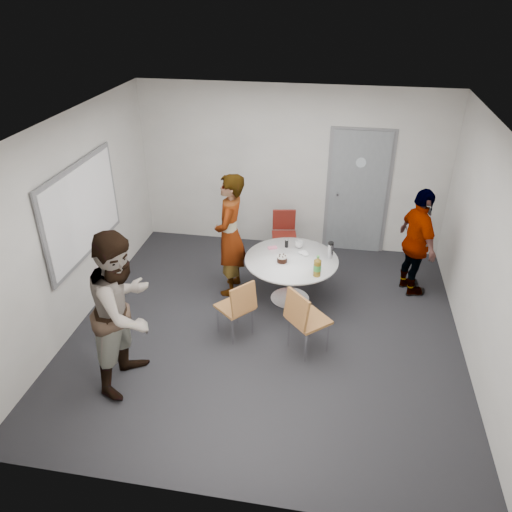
% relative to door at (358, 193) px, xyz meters
% --- Properties ---
extents(floor, '(5.00, 5.00, 0.00)m').
position_rel_door_xyz_m(floor, '(-1.10, -2.48, -1.03)').
color(floor, black).
rests_on(floor, ground).
extents(ceiling, '(5.00, 5.00, 0.00)m').
position_rel_door_xyz_m(ceiling, '(-1.10, -2.48, 1.67)').
color(ceiling, silver).
rests_on(ceiling, wall_back).
extents(wall_back, '(5.00, 0.00, 5.00)m').
position_rel_door_xyz_m(wall_back, '(-1.10, 0.02, 0.32)').
color(wall_back, '#BCB8B2').
rests_on(wall_back, floor).
extents(wall_left, '(0.00, 5.00, 5.00)m').
position_rel_door_xyz_m(wall_left, '(-3.60, -2.48, 0.32)').
color(wall_left, '#BCB8B2').
rests_on(wall_left, floor).
extents(wall_right, '(0.00, 5.00, 5.00)m').
position_rel_door_xyz_m(wall_right, '(1.40, -2.48, 0.32)').
color(wall_right, '#BCB8B2').
rests_on(wall_right, floor).
extents(wall_front, '(5.00, 0.00, 5.00)m').
position_rel_door_xyz_m(wall_front, '(-1.10, -4.98, 0.32)').
color(wall_front, '#BCB8B2').
rests_on(wall_front, floor).
extents(door, '(1.02, 0.17, 2.12)m').
position_rel_door_xyz_m(door, '(0.00, 0.00, 0.00)').
color(door, slate).
rests_on(door, wall_back).
extents(whiteboard, '(0.04, 1.90, 1.25)m').
position_rel_door_xyz_m(whiteboard, '(-3.56, -2.28, 0.42)').
color(whiteboard, slate).
rests_on(whiteboard, wall_left).
extents(table, '(1.30, 1.30, 0.97)m').
position_rel_door_xyz_m(table, '(-0.84, -1.74, -0.44)').
color(table, white).
rests_on(table, floor).
extents(chair_near_left, '(0.57, 0.57, 0.83)m').
position_rel_door_xyz_m(chair_near_left, '(-1.43, -2.69, -0.53)').
color(chair_near_left, '#8F5E2C').
rests_on(chair_near_left, floor).
extents(chair_near_right, '(0.62, 0.62, 0.89)m').
position_rel_door_xyz_m(chair_near_right, '(-0.59, -2.85, -0.48)').
color(chair_near_right, '#8F5E2C').
rests_on(chair_near_right, floor).
extents(chair_far, '(0.45, 0.48, 0.81)m').
position_rel_door_xyz_m(chair_far, '(-1.13, -0.49, -0.53)').
color(chair_far, maroon).
rests_on(chair_far, floor).
extents(person_main, '(0.44, 0.67, 1.81)m').
position_rel_door_xyz_m(person_main, '(-1.76, -1.62, -0.12)').
color(person_main, '#A5C6EA').
rests_on(person_main, floor).
extents(person_left, '(0.83, 1.00, 1.89)m').
position_rel_door_xyz_m(person_left, '(-2.49, -3.63, -0.08)').
color(person_left, white).
rests_on(person_left, floor).
extents(person_right, '(0.69, 1.02, 1.62)m').
position_rel_door_xyz_m(person_right, '(0.85, -1.20, -0.22)').
color(person_right, black).
rests_on(person_right, floor).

